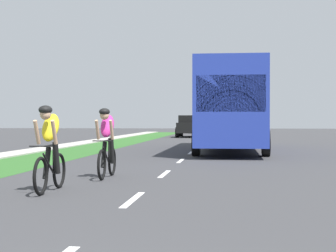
% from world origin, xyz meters
% --- Properties ---
extents(ground_plane, '(120.00, 120.00, 0.00)m').
position_xyz_m(ground_plane, '(0.00, 20.00, 0.00)').
color(ground_plane, '#38383A').
extents(grass_verge, '(2.47, 70.00, 0.01)m').
position_xyz_m(grass_verge, '(-4.79, 20.00, 0.00)').
color(grass_verge, '#2D6026').
rests_on(grass_verge, ground_plane).
extents(sidewalk_concrete, '(1.21, 70.00, 0.10)m').
position_xyz_m(sidewalk_concrete, '(-6.63, 20.00, 0.00)').
color(sidewalk_concrete, '#B2ADA3').
rests_on(sidewalk_concrete, ground_plane).
extents(lane_markings_center, '(0.12, 53.49, 0.01)m').
position_xyz_m(lane_markings_center, '(0.00, 24.00, 0.00)').
color(lane_markings_center, white).
rests_on(lane_markings_center, ground_plane).
extents(cyclist_lead, '(0.42, 1.72, 1.58)m').
position_xyz_m(cyclist_lead, '(-1.69, 7.55, 0.81)').
color(cyclist_lead, black).
rests_on(cyclist_lead, ground_plane).
extents(cyclist_trailing, '(0.42, 1.72, 1.58)m').
position_xyz_m(cyclist_trailing, '(-1.19, 10.02, 0.81)').
color(cyclist_trailing, black).
rests_on(cyclist_trailing, ground_plane).
extents(bus_blue, '(2.78, 11.60, 3.48)m').
position_xyz_m(bus_blue, '(1.60, 21.54, 1.98)').
color(bus_blue, '#23389E').
rests_on(bus_blue, ground_plane).
extents(pickup_black, '(2.22, 5.10, 1.64)m').
position_xyz_m(pickup_black, '(-1.34, 39.41, 0.83)').
color(pickup_black, black).
rests_on(pickup_black, ground_plane).
extents(suv_maroon, '(2.15, 4.70, 1.79)m').
position_xyz_m(suv_maroon, '(-1.28, 52.19, 0.95)').
color(suv_maroon, maroon).
rests_on(suv_maroon, ground_plane).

